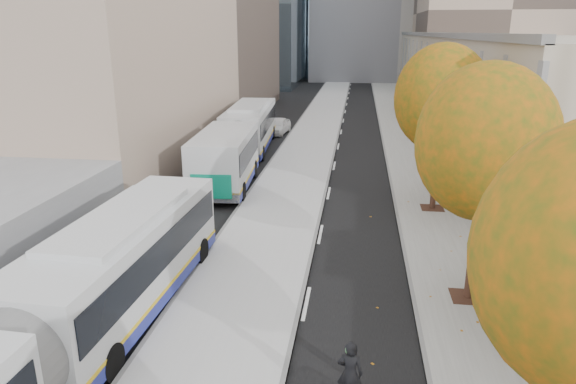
% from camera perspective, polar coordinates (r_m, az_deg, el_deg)
% --- Properties ---
extents(bus_platform, '(4.25, 150.00, 0.15)m').
position_cam_1_polar(bus_platform, '(38.84, 2.24, 4.97)').
color(bus_platform, '#B8B8B8').
rests_on(bus_platform, ground).
extents(sidewalk, '(4.75, 150.00, 0.08)m').
position_cam_1_polar(sidewalk, '(38.93, 14.07, 4.43)').
color(sidewalk, gray).
rests_on(sidewalk, ground).
extents(building_tan, '(18.00, 92.00, 8.00)m').
position_cam_1_polar(building_tan, '(68.73, 21.55, 12.54)').
color(building_tan, '#A0947E').
rests_on(building_tan, ground).
extents(bus_shelter, '(1.90, 4.40, 2.53)m').
position_cam_1_polar(bus_shelter, '(16.20, 28.76, -7.59)').
color(bus_shelter, '#383A3F').
rests_on(bus_shelter, sidewalk).
extents(tree_c, '(4.20, 4.20, 7.28)m').
position_cam_1_polar(tree_c, '(16.53, 21.12, 5.11)').
color(tree_c, '#2E2115').
rests_on(tree_c, sidewalk).
extents(tree_d, '(4.40, 4.40, 7.60)m').
position_cam_1_polar(tree_d, '(25.23, 16.73, 9.93)').
color(tree_d, '#2E2115').
rests_on(tree_d, sidewalk).
extents(bus_near, '(3.20, 17.91, 2.97)m').
position_cam_1_polar(bus_near, '(13.86, -25.19, -13.89)').
color(bus_near, silver).
rests_on(bus_near, ground).
extents(bus_far, '(4.04, 19.20, 3.18)m').
position_cam_1_polar(bus_far, '(34.23, -5.21, 6.05)').
color(bus_far, silver).
rests_on(bus_far, ground).
extents(distant_car, '(2.09, 4.20, 1.37)m').
position_cam_1_polar(distant_car, '(44.41, -1.17, 7.36)').
color(distant_car, white).
rests_on(distant_car, ground).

